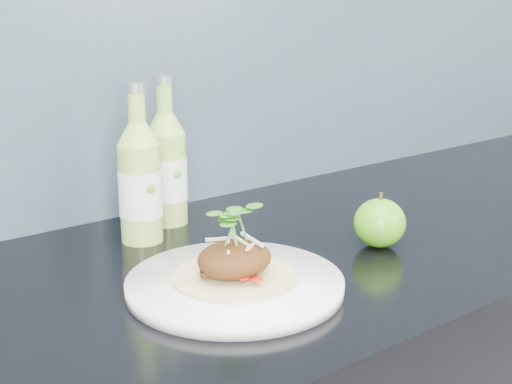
% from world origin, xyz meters
% --- Properties ---
extents(dinner_plate, '(0.29, 0.29, 0.02)m').
position_xyz_m(dinner_plate, '(-0.05, 1.62, 0.91)').
color(dinner_plate, white).
rests_on(dinner_plate, kitchen_counter).
extents(pork_taco, '(0.16, 0.16, 0.10)m').
position_xyz_m(pork_taco, '(-0.05, 1.62, 0.94)').
color(pork_taco, tan).
rests_on(pork_taco, dinner_plate).
extents(green_apple, '(0.08, 0.08, 0.08)m').
position_xyz_m(green_apple, '(0.21, 1.62, 0.94)').
color(green_apple, '#39920F').
rests_on(green_apple, kitchen_counter).
extents(cider_bottle_left, '(0.07, 0.07, 0.23)m').
position_xyz_m(cider_bottle_left, '(-0.05, 1.85, 0.99)').
color(cider_bottle_left, '#9BC552').
rests_on(cider_bottle_left, kitchen_counter).
extents(cider_bottle_right, '(0.06, 0.07, 0.23)m').
position_xyz_m(cider_bottle_right, '(0.03, 1.90, 0.99)').
color(cider_bottle_right, '#94BC4E').
rests_on(cider_bottle_right, kitchen_counter).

